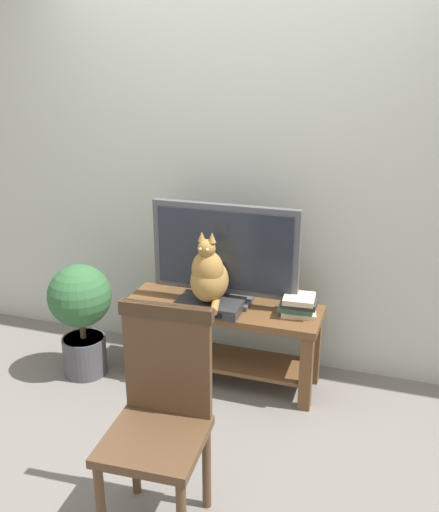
# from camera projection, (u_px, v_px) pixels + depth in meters

# --- Properties ---
(ground_plane) EXTENTS (12.00, 12.00, 0.00)m
(ground_plane) POSITION_uv_depth(u_px,v_px,m) (185.00, 434.00, 2.99)
(ground_plane) COLOR slate
(back_wall) EXTENTS (7.00, 0.12, 2.80)m
(back_wall) POSITION_uv_depth(u_px,v_px,m) (240.00, 149.00, 3.44)
(back_wall) COLOR #B7BCB2
(back_wall) RESTS_ON ground
(tv_stand) EXTENTS (1.21, 0.40, 0.51)m
(tv_stand) POSITION_uv_depth(u_px,v_px,m) (222.00, 328.00, 3.40)
(tv_stand) COLOR brown
(tv_stand) RESTS_ON ground
(tv) EXTENTS (0.90, 0.20, 0.62)m
(tv) POSITION_uv_depth(u_px,v_px,m) (225.00, 253.00, 3.29)
(tv) COLOR #4C4C51
(tv) RESTS_ON tv_stand
(media_box) EXTENTS (0.39, 0.25, 0.06)m
(media_box) POSITION_uv_depth(u_px,v_px,m) (210.00, 305.00, 3.28)
(media_box) COLOR #2D2D30
(media_box) RESTS_ON tv_stand
(cat) EXTENTS (0.22, 0.33, 0.44)m
(cat) POSITION_uv_depth(u_px,v_px,m) (209.00, 276.00, 3.20)
(cat) COLOR olive
(cat) RESTS_ON media_box
(wooden_chair) EXTENTS (0.43, 0.43, 0.98)m
(wooden_chair) POSITION_uv_depth(u_px,v_px,m) (161.00, 407.00, 2.29)
(wooden_chair) COLOR #513823
(wooden_chair) RESTS_ON ground
(book_stack) EXTENTS (0.23, 0.19, 0.12)m
(book_stack) POSITION_uv_depth(u_px,v_px,m) (298.00, 305.00, 3.20)
(book_stack) COLOR beige
(book_stack) RESTS_ON tv_stand
(potted_plant) EXTENTS (0.40, 0.40, 0.74)m
(potted_plant) POSITION_uv_depth(u_px,v_px,m) (81.00, 311.00, 3.44)
(potted_plant) COLOR #47474C
(potted_plant) RESTS_ON ground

